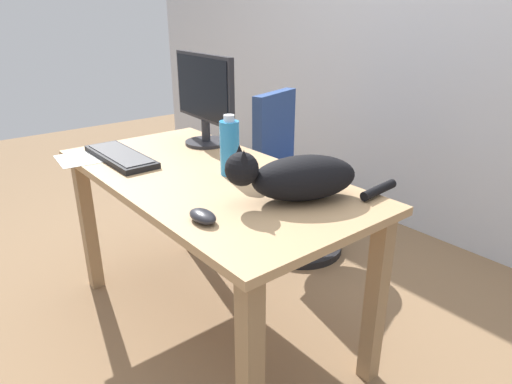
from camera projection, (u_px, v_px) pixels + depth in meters
name	position (u px, v px, depth m)	size (l,w,h in m)	color
ground_plane	(213.00, 324.00, 2.02)	(8.00, 8.00, 0.00)	#846647
back_wall	(442.00, 11.00, 2.44)	(6.00, 0.04, 2.60)	silver
desk	(208.00, 199.00, 1.80)	(1.38, 0.69, 0.71)	tan
office_chair	(294.00, 187.00, 2.54)	(0.50, 0.48, 0.90)	black
monitor	(204.00, 96.00, 2.07)	(0.48, 0.20, 0.41)	#232328
keyboard	(120.00, 156.00, 1.93)	(0.44, 0.15, 0.03)	black
cat	(298.00, 177.00, 1.49)	(0.32, 0.56, 0.20)	black
computer_mouse	(203.00, 216.00, 1.36)	(0.11, 0.06, 0.04)	#232328
paper_sheet	(94.00, 156.00, 1.97)	(0.21, 0.30, 0.00)	white
water_bottle	(230.00, 147.00, 1.72)	(0.07, 0.07, 0.23)	#2D8CD1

